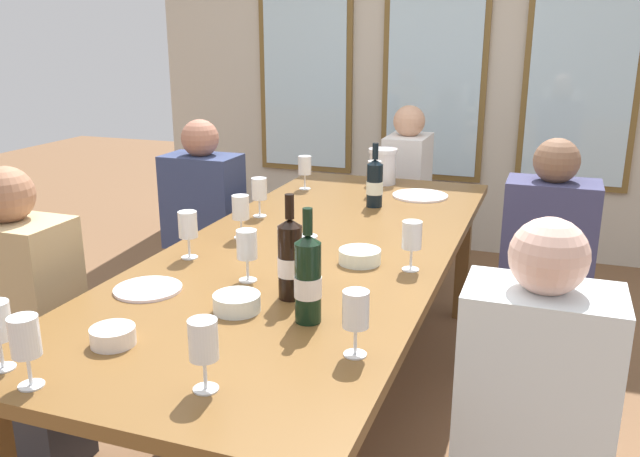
# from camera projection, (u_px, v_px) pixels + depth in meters

# --- Properties ---
(ground_plane) EXTENTS (12.00, 12.00, 0.00)m
(ground_plane) POSITION_uv_depth(u_px,v_px,m) (315.00, 414.00, 2.76)
(ground_plane) COLOR brown
(back_wall_with_windows) EXTENTS (4.23, 0.10, 2.90)m
(back_wall_with_windows) POSITION_uv_depth(u_px,v_px,m) (436.00, 44.00, 4.54)
(back_wall_with_windows) COLOR beige
(back_wall_with_windows) RESTS_ON ground
(dining_table) EXTENTS (1.03, 2.58, 0.74)m
(dining_table) POSITION_uv_depth(u_px,v_px,m) (315.00, 261.00, 2.56)
(dining_table) COLOR brown
(dining_table) RESTS_ON ground
(white_plate_0) EXTENTS (0.21, 0.21, 0.01)m
(white_plate_0) POSITION_uv_depth(u_px,v_px,m) (148.00, 289.00, 2.10)
(white_plate_0) COLOR white
(white_plate_0) RESTS_ON dining_table
(white_plate_1) EXTENTS (0.27, 0.27, 0.01)m
(white_plate_1) POSITION_uv_depth(u_px,v_px,m) (420.00, 196.00, 3.29)
(white_plate_1) COLOR white
(white_plate_1) RESTS_ON dining_table
(metal_pitcher) EXTENTS (0.16, 0.16, 0.19)m
(metal_pitcher) POSITION_uv_depth(u_px,v_px,m) (383.00, 166.00, 3.55)
(metal_pitcher) COLOR silver
(metal_pitcher) RESTS_ON dining_table
(wine_bottle_0) EXTENTS (0.08, 0.08, 0.33)m
(wine_bottle_0) POSITION_uv_depth(u_px,v_px,m) (308.00, 279.00, 1.84)
(wine_bottle_0) COLOR black
(wine_bottle_0) RESTS_ON dining_table
(wine_bottle_1) EXTENTS (0.08, 0.08, 0.30)m
(wine_bottle_1) POSITION_uv_depth(u_px,v_px,m) (375.00, 183.00, 3.08)
(wine_bottle_1) COLOR black
(wine_bottle_1) RESTS_ON dining_table
(wine_bottle_2) EXTENTS (0.08, 0.08, 0.33)m
(wine_bottle_2) POSITION_uv_depth(u_px,v_px,m) (290.00, 259.00, 2.01)
(wine_bottle_2) COLOR black
(wine_bottle_2) RESTS_ON dining_table
(tasting_bowl_0) EXTENTS (0.14, 0.14, 0.05)m
(tasting_bowl_0) POSITION_uv_depth(u_px,v_px,m) (237.00, 303.00, 1.94)
(tasting_bowl_0) COLOR white
(tasting_bowl_0) RESTS_ON dining_table
(tasting_bowl_1) EXTENTS (0.12, 0.12, 0.05)m
(tasting_bowl_1) POSITION_uv_depth(u_px,v_px,m) (113.00, 336.00, 1.73)
(tasting_bowl_1) COLOR white
(tasting_bowl_1) RESTS_ON dining_table
(tasting_bowl_2) EXTENTS (0.15, 0.15, 0.05)m
(tasting_bowl_2) POSITION_uv_depth(u_px,v_px,m) (360.00, 256.00, 2.34)
(tasting_bowl_2) COLOR white
(tasting_bowl_2) RESTS_ON dining_table
(wine_glass_0) EXTENTS (0.07, 0.07, 0.17)m
(wine_glass_0) POSITION_uv_depth(u_px,v_px,m) (259.00, 190.00, 2.91)
(wine_glass_0) COLOR white
(wine_glass_0) RESTS_ON dining_table
(wine_glass_1) EXTENTS (0.07, 0.07, 0.17)m
(wine_glass_1) POSITION_uv_depth(u_px,v_px,m) (188.00, 227.00, 2.37)
(wine_glass_1) COLOR white
(wine_glass_1) RESTS_ON dining_table
(wine_glass_2) EXTENTS (0.07, 0.07, 0.17)m
(wine_glass_2) POSITION_uv_depth(u_px,v_px,m) (307.00, 253.00, 2.09)
(wine_glass_2) COLOR white
(wine_glass_2) RESTS_ON dining_table
(wine_glass_3) EXTENTS (0.07, 0.07, 0.17)m
(wine_glass_3) POSITION_uv_depth(u_px,v_px,m) (305.00, 166.00, 3.42)
(wine_glass_3) COLOR white
(wine_glass_3) RESTS_ON dining_table
(wine_glass_4) EXTENTS (0.07, 0.07, 0.17)m
(wine_glass_4) POSITION_uv_depth(u_px,v_px,m) (412.00, 236.00, 2.25)
(wine_glass_4) COLOR white
(wine_glass_4) RESTS_ON dining_table
(wine_glass_5) EXTENTS (0.07, 0.07, 0.17)m
(wine_glass_5) POSITION_uv_depth(u_px,v_px,m) (203.00, 343.00, 1.49)
(wine_glass_5) COLOR white
(wine_glass_5) RESTS_ON dining_table
(wine_glass_6) EXTENTS (0.07, 0.07, 0.17)m
(wine_glass_6) POSITION_uv_depth(u_px,v_px,m) (25.00, 338.00, 1.50)
(wine_glass_6) COLOR white
(wine_glass_6) RESTS_ON dining_table
(wine_glass_7) EXTENTS (0.07, 0.07, 0.17)m
(wine_glass_7) POSITION_uv_depth(u_px,v_px,m) (356.00, 312.00, 1.65)
(wine_glass_7) COLOR white
(wine_glass_7) RESTS_ON dining_table
(wine_glass_8) EXTENTS (0.07, 0.07, 0.17)m
(wine_glass_8) POSITION_uv_depth(u_px,v_px,m) (247.00, 247.00, 2.15)
(wine_glass_8) COLOR white
(wine_glass_8) RESTS_ON dining_table
(wine_glass_9) EXTENTS (0.07, 0.07, 0.17)m
(wine_glass_9) POSITION_uv_depth(u_px,v_px,m) (241.00, 208.00, 2.60)
(wine_glass_9) COLOR white
(wine_glass_9) RESTS_ON dining_table
(wine_glass_10) EXTENTS (0.07, 0.07, 0.17)m
(wine_glass_10) POSITION_uv_depth(u_px,v_px,m) (374.00, 172.00, 3.29)
(wine_glass_10) COLOR white
(wine_glass_10) RESTS_ON dining_table
(seated_person_0) EXTENTS (0.38, 0.24, 1.11)m
(seated_person_0) POSITION_uv_depth(u_px,v_px,m) (205.00, 231.00, 3.46)
(seated_person_0) COLOR #2F2D34
(seated_person_0) RESTS_ON ground
(seated_person_1) EXTENTS (0.38, 0.24, 1.11)m
(seated_person_1) POSITION_uv_depth(u_px,v_px,m) (545.00, 272.00, 2.88)
(seated_person_1) COLOR #35293E
(seated_person_1) RESTS_ON ground
(seated_person_2) EXTENTS (0.38, 0.24, 1.11)m
(seated_person_2) POSITION_uv_depth(u_px,v_px,m) (24.00, 331.00, 2.31)
(seated_person_2) COLOR #313035
(seated_person_2) RESTS_ON ground
(seated_person_3) EXTENTS (0.38, 0.24, 1.11)m
(seated_person_3) POSITION_uv_depth(u_px,v_px,m) (530.00, 435.00, 1.71)
(seated_person_3) COLOR #343643
(seated_person_3) RESTS_ON ground
(seated_person_4) EXTENTS (0.24, 0.38, 1.11)m
(seated_person_4) POSITION_uv_depth(u_px,v_px,m) (406.00, 201.00, 4.09)
(seated_person_4) COLOR #352D34
(seated_person_4) RESTS_ON ground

